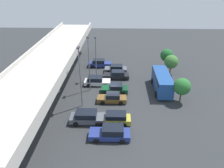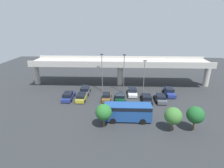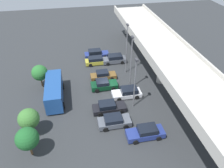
{
  "view_description": "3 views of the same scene",
  "coord_description": "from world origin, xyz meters",
  "px_view_note": "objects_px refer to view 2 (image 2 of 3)",
  "views": [
    {
      "loc": [
        -31.79,
        -1.28,
        17.67
      ],
      "look_at": [
        0.15,
        -0.24,
        1.51
      ],
      "focal_mm": 35.0,
      "sensor_mm": 36.0,
      "label": 1
    },
    {
      "loc": [
        -0.37,
        -34.78,
        15.9
      ],
      "look_at": [
        -1.86,
        2.15,
        2.7
      ],
      "focal_mm": 28.0,
      "sensor_mm": 36.0,
      "label": 2
    },
    {
      "loc": [
        28.96,
        -5.1,
        21.6
      ],
      "look_at": [
        0.8,
        0.49,
        1.27
      ],
      "focal_mm": 35.0,
      "sensor_mm": 36.0,
      "label": 3
    }
  ],
  "objects_px": {
    "parked_car_3": "(120,97)",
    "parked_car_5": "(147,98)",
    "shuttle_bus": "(128,111)",
    "parked_car_1": "(82,97)",
    "lamp_post_by_overpass": "(144,75)",
    "parked_car_0": "(68,96)",
    "tree_front_centre": "(173,116)",
    "lamp_post_near_aisle": "(124,71)",
    "tree_front_right": "(195,115)",
    "parked_car_7": "(169,92)",
    "parked_car_4": "(132,92)",
    "lamp_post_mid_lot": "(102,71)",
    "parked_car_8": "(85,90)",
    "tree_front_left": "(104,112)",
    "parked_car_6": "(160,98)",
    "parked_car_2": "(106,97)"
  },
  "relations": [
    {
      "from": "lamp_post_near_aisle",
      "to": "tree_front_right",
      "type": "distance_m",
      "value": 18.17
    },
    {
      "from": "parked_car_1",
      "to": "parked_car_2",
      "type": "xyz_separation_m",
      "value": [
        5.33,
        0.4,
        -0.05
      ]
    },
    {
      "from": "parked_car_5",
      "to": "lamp_post_by_overpass",
      "type": "xyz_separation_m",
      "value": [
        -0.27,
        3.79,
        3.99
      ]
    },
    {
      "from": "parked_car_8",
      "to": "tree_front_left",
      "type": "bearing_deg",
      "value": 22.34
    },
    {
      "from": "parked_car_7",
      "to": "tree_front_right",
      "type": "relative_size",
      "value": 1.2
    },
    {
      "from": "parked_car_0",
      "to": "parked_car_6",
      "type": "distance_m",
      "value": 19.73
    },
    {
      "from": "parked_car_0",
      "to": "tree_front_centre",
      "type": "bearing_deg",
      "value": -119.75
    },
    {
      "from": "lamp_post_by_overpass",
      "to": "tree_front_right",
      "type": "distance_m",
      "value": 15.34
    },
    {
      "from": "tree_front_left",
      "to": "parked_car_3",
      "type": "bearing_deg",
      "value": 75.44
    },
    {
      "from": "parked_car_6",
      "to": "tree_front_left",
      "type": "distance_m",
      "value": 15.11
    },
    {
      "from": "lamp_post_near_aisle",
      "to": "lamp_post_mid_lot",
      "type": "xyz_separation_m",
      "value": [
        -5.05,
        0.59,
        -0.03
      ]
    },
    {
      "from": "parked_car_8",
      "to": "parked_car_3",
      "type": "bearing_deg",
      "value": 66.88
    },
    {
      "from": "parked_car_7",
      "to": "lamp_post_near_aisle",
      "type": "height_order",
      "value": "lamp_post_near_aisle"
    },
    {
      "from": "parked_car_1",
      "to": "tree_front_centre",
      "type": "xyz_separation_m",
      "value": [
        16.16,
        -10.62,
        1.84
      ]
    },
    {
      "from": "parked_car_6",
      "to": "tree_front_left",
      "type": "bearing_deg",
      "value": 132.01
    },
    {
      "from": "lamp_post_near_aisle",
      "to": "lamp_post_by_overpass",
      "type": "xyz_separation_m",
      "value": [
        4.49,
        -0.65,
        -0.6
      ]
    },
    {
      "from": "parked_car_5",
      "to": "tree_front_centre",
      "type": "bearing_deg",
      "value": -167.4
    },
    {
      "from": "parked_car_4",
      "to": "tree_front_left",
      "type": "bearing_deg",
      "value": -22.18
    },
    {
      "from": "parked_car_3",
      "to": "parked_car_5",
      "type": "relative_size",
      "value": 0.91
    },
    {
      "from": "parked_car_7",
      "to": "lamp_post_near_aisle",
      "type": "bearing_deg",
      "value": -94.01
    },
    {
      "from": "tree_front_centre",
      "to": "tree_front_right",
      "type": "height_order",
      "value": "tree_front_right"
    },
    {
      "from": "lamp_post_mid_lot",
      "to": "lamp_post_by_overpass",
      "type": "xyz_separation_m",
      "value": [
        9.54,
        -1.24,
        -0.58
      ]
    },
    {
      "from": "parked_car_7",
      "to": "lamp_post_by_overpass",
      "type": "xyz_separation_m",
      "value": [
        -5.98,
        0.08,
        3.95
      ]
    },
    {
      "from": "tree_front_left",
      "to": "lamp_post_mid_lot",
      "type": "bearing_deg",
      "value": 96.17
    },
    {
      "from": "shuttle_bus",
      "to": "parked_car_1",
      "type": "bearing_deg",
      "value": 140.56
    },
    {
      "from": "lamp_post_by_overpass",
      "to": "parked_car_8",
      "type": "bearing_deg",
      "value": -179.74
    },
    {
      "from": "parked_car_6",
      "to": "shuttle_bus",
      "type": "height_order",
      "value": "shuttle_bus"
    },
    {
      "from": "parked_car_2",
      "to": "tree_front_right",
      "type": "relative_size",
      "value": 1.11
    },
    {
      "from": "parked_car_0",
      "to": "parked_car_6",
      "type": "relative_size",
      "value": 1.12
    },
    {
      "from": "parked_car_2",
      "to": "parked_car_4",
      "type": "height_order",
      "value": "parked_car_4"
    },
    {
      "from": "lamp_post_mid_lot",
      "to": "lamp_post_by_overpass",
      "type": "relative_size",
      "value": 1.14
    },
    {
      "from": "shuttle_bus",
      "to": "tree_front_centre",
      "type": "relative_size",
      "value": 2.02
    },
    {
      "from": "parked_car_1",
      "to": "lamp_post_near_aisle",
      "type": "xyz_separation_m",
      "value": [
        9.08,
        4.26,
        4.57
      ]
    },
    {
      "from": "parked_car_1",
      "to": "lamp_post_by_overpass",
      "type": "relative_size",
      "value": 0.58
    },
    {
      "from": "tree_front_left",
      "to": "parked_car_6",
      "type": "bearing_deg",
      "value": 42.01
    },
    {
      "from": "tree_front_right",
      "to": "lamp_post_by_overpass",
      "type": "bearing_deg",
      "value": 113.04
    },
    {
      "from": "tree_front_centre",
      "to": "parked_car_4",
      "type": "bearing_deg",
      "value": 110.03
    },
    {
      "from": "lamp_post_mid_lot",
      "to": "parked_car_0",
      "type": "bearing_deg",
      "value": -147.03
    },
    {
      "from": "parked_car_2",
      "to": "lamp_post_near_aisle",
      "type": "relative_size",
      "value": 0.48
    },
    {
      "from": "shuttle_bus",
      "to": "lamp_post_mid_lot",
      "type": "xyz_separation_m",
      "value": [
        -5.46,
        12.65,
        3.52
      ]
    },
    {
      "from": "parked_car_0",
      "to": "parked_car_8",
      "type": "height_order",
      "value": "parked_car_8"
    },
    {
      "from": "shuttle_bus",
      "to": "tree_front_right",
      "type": "height_order",
      "value": "tree_front_right"
    },
    {
      "from": "lamp_post_mid_lot",
      "to": "shuttle_bus",
      "type": "bearing_deg",
      "value": -66.63
    },
    {
      "from": "parked_car_2",
      "to": "lamp_post_near_aisle",
      "type": "height_order",
      "value": "lamp_post_near_aisle"
    },
    {
      "from": "lamp_post_mid_lot",
      "to": "tree_front_right",
      "type": "bearing_deg",
      "value": -44.52
    },
    {
      "from": "parked_car_1",
      "to": "shuttle_bus",
      "type": "height_order",
      "value": "shuttle_bus"
    },
    {
      "from": "tree_front_right",
      "to": "parked_car_4",
      "type": "bearing_deg",
      "value": 121.58
    },
    {
      "from": "parked_car_4",
      "to": "parked_car_7",
      "type": "height_order",
      "value": "parked_car_7"
    },
    {
      "from": "parked_car_2",
      "to": "shuttle_bus",
      "type": "xyz_separation_m",
      "value": [
        4.16,
        -8.2,
        1.07
      ]
    },
    {
      "from": "parked_car_4",
      "to": "tree_front_left",
      "type": "xyz_separation_m",
      "value": [
        -5.44,
        -13.35,
        1.92
      ]
    }
  ]
}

